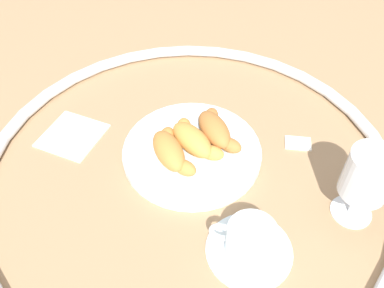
% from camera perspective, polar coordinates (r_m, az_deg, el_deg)
% --- Properties ---
extents(ground_plane, '(2.20, 2.20, 0.00)m').
position_cam_1_polar(ground_plane, '(0.75, -0.42, -3.48)').
color(ground_plane, '#997551').
extents(table_chrome_rim, '(0.76, 0.76, 0.02)m').
position_cam_1_polar(table_chrome_rim, '(0.74, -0.43, -2.88)').
color(table_chrome_rim, silver).
rests_on(table_chrome_rim, ground_plane).
extents(pastry_plate, '(0.26, 0.26, 0.02)m').
position_cam_1_polar(pastry_plate, '(0.77, 0.00, -0.99)').
color(pastry_plate, silver).
rests_on(pastry_plate, ground_plane).
extents(croissant_large, '(0.13, 0.09, 0.04)m').
position_cam_1_polar(croissant_large, '(0.73, -3.07, -0.96)').
color(croissant_large, '#BC7A38').
rests_on(croissant_large, pastry_plate).
extents(croissant_small, '(0.14, 0.08, 0.04)m').
position_cam_1_polar(croissant_small, '(0.75, 0.19, 0.62)').
color(croissant_small, '#CC893D').
rests_on(croissant_small, pastry_plate).
extents(croissant_extra, '(0.13, 0.10, 0.04)m').
position_cam_1_polar(croissant_extra, '(0.77, 3.35, 2.04)').
color(croissant_extra, '#AD6B33').
rests_on(croissant_extra, pastry_plate).
extents(coffee_cup_near, '(0.14, 0.14, 0.06)m').
position_cam_1_polar(coffee_cup_near, '(0.64, 8.09, -13.50)').
color(coffee_cup_near, silver).
rests_on(coffee_cup_near, ground_plane).
extents(juice_glass_left, '(0.08, 0.08, 0.14)m').
position_cam_1_polar(juice_glass_left, '(0.68, 23.38, -4.41)').
color(juice_glass_left, white).
rests_on(juice_glass_left, ground_plane).
extents(sugar_packet, '(0.06, 0.06, 0.01)m').
position_cam_1_polar(sugar_packet, '(0.82, 14.65, 0.20)').
color(sugar_packet, white).
rests_on(sugar_packet, ground_plane).
extents(folded_napkin, '(0.14, 0.14, 0.01)m').
position_cam_1_polar(folded_napkin, '(0.84, -16.45, 1.22)').
color(folded_napkin, silver).
rests_on(folded_napkin, ground_plane).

